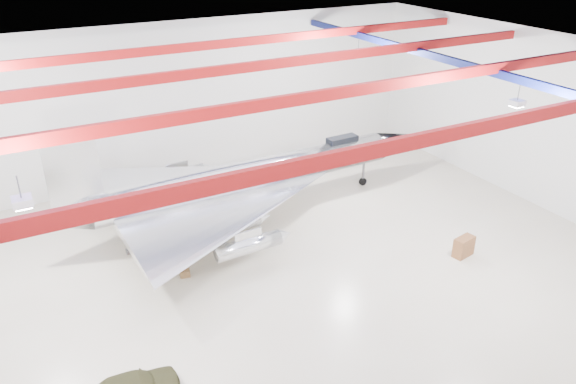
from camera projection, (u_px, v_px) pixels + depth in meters
floor at (257, 281)px, 29.14m from camera, size 40.00×40.00×0.00m
wall_back at (160, 104)px, 38.60m from camera, size 40.00×0.00×40.00m
wall_right at (540, 121)px, 35.39m from camera, size 0.00×30.00×30.00m
ceiling at (250, 71)px, 24.36m from camera, size 40.00×40.00×0.00m
ceiling_structure at (251, 86)px, 24.65m from camera, size 39.50×29.50×1.08m
jet_aircraft at (251, 180)px, 34.70m from camera, size 27.29×16.00×7.44m
desk at (464, 247)px, 31.13m from camera, size 1.33×0.83×1.14m
crate_ply at (185, 273)px, 29.46m from camera, size 0.60×0.53×0.36m
toolbox_red at (199, 225)px, 34.16m from camera, size 0.51×0.44×0.31m
engine_drum at (223, 240)px, 32.41m from camera, size 0.69×0.69×0.49m
parts_bin at (240, 217)px, 34.98m from camera, size 0.70×0.61×0.42m
crate_small at (130, 251)px, 31.54m from camera, size 0.39×0.32×0.26m
oil_barrel at (198, 237)px, 32.82m from camera, size 0.73×0.66×0.42m
spares_box at (261, 200)px, 37.20m from camera, size 0.52×0.52×0.38m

